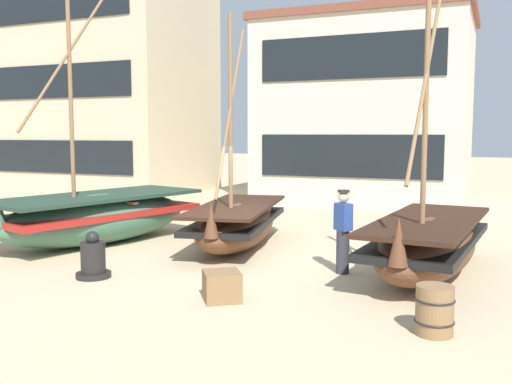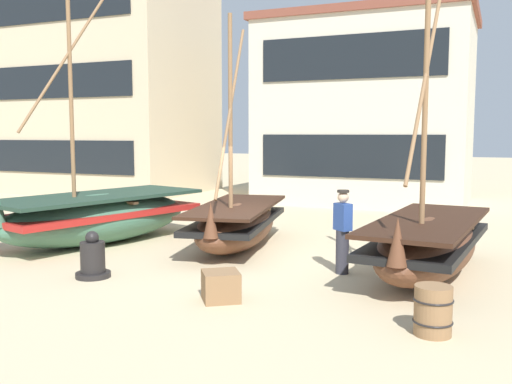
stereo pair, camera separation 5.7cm
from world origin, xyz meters
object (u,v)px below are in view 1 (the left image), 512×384
(capstan_winch, at_px, (93,260))
(harbor_building_annex, at_px, (102,87))
(fishing_boat_centre_large, at_px, (97,216))
(cargo_crate, at_px, (222,286))
(fishing_boat_far_right, at_px, (428,244))
(harbor_building_main, at_px, (365,110))
(fishing_boat_near_left, at_px, (237,223))
(fisherman_by_hull, at_px, (343,232))
(wooden_barrel, at_px, (434,310))

(capstan_winch, height_order, harbor_building_annex, harbor_building_annex)
(fishing_boat_centre_large, distance_m, cargo_crate, 6.13)
(fishing_boat_far_right, xyz_separation_m, harbor_building_main, (-3.88, 11.73, 3.11))
(fishing_boat_centre_large, distance_m, fishing_boat_far_right, 8.15)
(fishing_boat_near_left, bearing_deg, fisherman_by_hull, -26.51)
(fisherman_by_hull, bearing_deg, wooden_barrel, -54.63)
(fishing_boat_far_right, bearing_deg, capstan_winch, -155.41)
(harbor_building_main, relative_size, harbor_building_annex, 0.83)
(fisherman_by_hull, relative_size, capstan_winch, 1.84)
(fisherman_by_hull, height_order, wooden_barrel, fisherman_by_hull)
(harbor_building_main, height_order, harbor_building_annex, harbor_building_annex)
(fishing_boat_far_right, bearing_deg, cargo_crate, -133.63)
(fishing_boat_far_right, relative_size, fisherman_by_hull, 3.49)
(fishing_boat_far_right, distance_m, harbor_building_annex, 20.45)
(capstan_winch, xyz_separation_m, harbor_building_annex, (-10.61, 13.89, 4.67))
(wooden_barrel, bearing_deg, harbor_building_main, 106.06)
(fishing_boat_centre_large, distance_m, fisherman_by_hull, 6.60)
(harbor_building_main, bearing_deg, fisherman_by_hull, -79.36)
(fisherman_by_hull, relative_size, harbor_building_main, 0.20)
(fishing_boat_far_right, relative_size, capstan_winch, 6.42)
(harbor_building_annex, bearing_deg, cargo_crate, -46.39)
(fishing_boat_near_left, distance_m, fishing_boat_centre_large, 3.62)
(fishing_boat_centre_large, bearing_deg, capstan_winch, -52.55)
(fishing_boat_near_left, height_order, harbor_building_main, harbor_building_main)
(fisherman_by_hull, bearing_deg, fishing_boat_far_right, 17.48)
(fishing_boat_near_left, relative_size, fishing_boat_centre_large, 0.83)
(capstan_winch, bearing_deg, harbor_building_main, 81.79)
(capstan_winch, height_order, wooden_barrel, capstan_winch)
(fishing_boat_centre_large, height_order, wooden_barrel, fishing_boat_centre_large)
(fishing_boat_far_right, relative_size, harbor_building_main, 0.70)
(fishing_boat_far_right, distance_m, capstan_winch, 6.56)
(wooden_barrel, bearing_deg, fishing_boat_near_left, 139.16)
(fisherman_by_hull, xyz_separation_m, capstan_winch, (-4.38, -2.23, -0.48))
(fishing_boat_far_right, relative_size, wooden_barrel, 8.40)
(wooden_barrel, height_order, harbor_building_main, harbor_building_main)
(capstan_winch, relative_size, harbor_building_main, 0.11)
(fishing_boat_far_right, xyz_separation_m, capstan_winch, (-5.96, -2.73, -0.28))
(wooden_barrel, relative_size, harbor_building_annex, 0.07)
(fisherman_by_hull, relative_size, wooden_barrel, 2.41)
(fishing_boat_near_left, height_order, fishing_boat_far_right, fishing_boat_far_right)
(capstan_winch, relative_size, harbor_building_annex, 0.09)
(fishing_boat_far_right, height_order, harbor_building_main, harbor_building_main)
(fishing_boat_centre_large, height_order, fishing_boat_far_right, fishing_boat_centre_large)
(fishing_boat_far_right, bearing_deg, fishing_boat_near_left, 167.49)
(fishing_boat_far_right, bearing_deg, harbor_building_annex, 146.04)
(capstan_winch, xyz_separation_m, wooden_barrel, (6.44, -0.67, -0.00))
(fisherman_by_hull, bearing_deg, fishing_boat_near_left, 153.49)
(fishing_boat_far_right, bearing_deg, fisherman_by_hull, -162.52)
(fisherman_by_hull, height_order, harbor_building_main, harbor_building_main)
(fisherman_by_hull, bearing_deg, harbor_building_annex, 142.12)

